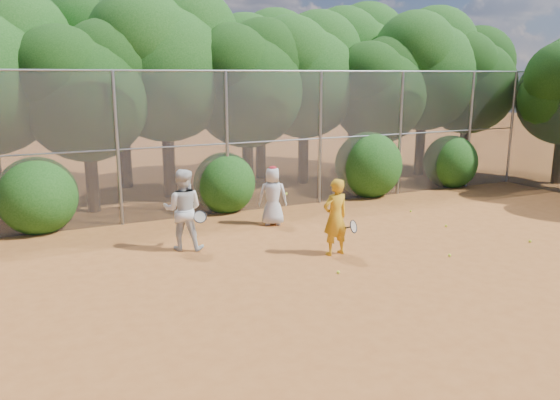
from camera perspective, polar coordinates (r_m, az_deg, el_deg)
ground at (r=11.20m, az=10.22°, el=-7.62°), size 80.00×80.00×0.00m
fence_back at (r=15.81m, az=-2.53°, el=6.26°), size 20.05×0.09×4.03m
tree_2 at (r=16.42m, az=-19.56°, el=11.15°), size 3.99×3.47×5.47m
tree_3 at (r=17.85m, az=-11.85°, el=14.31°), size 4.89×4.26×6.70m
tree_4 at (r=18.03m, az=-3.38°, el=12.51°), size 4.19×3.64×5.73m
tree_5 at (r=19.81m, az=2.63°, el=13.40°), size 4.51×3.92×6.17m
tree_6 at (r=20.26m, az=10.36°, el=11.56°), size 3.86×3.36×5.29m
tree_7 at (r=22.27m, az=14.94°, el=13.54°), size 4.77×4.14×6.53m
tree_8 at (r=23.38m, az=19.19°, el=12.08°), size 4.25×3.70×5.82m
tree_10 at (r=19.81m, az=-16.33°, el=14.59°), size 5.15×4.48×7.06m
tree_11 at (r=20.83m, az=-1.98°, el=13.71°), size 4.64×4.03×6.35m
tree_12 at (r=23.49m, az=7.88°, el=14.36°), size 5.02×4.37×6.88m
bush_0 at (r=15.07m, az=-24.05°, el=0.75°), size 2.00×2.00×2.00m
bush_1 at (r=15.95m, az=-5.83°, el=2.08°), size 1.80×1.80×1.80m
bush_2 at (r=18.17m, az=9.22°, el=3.95°), size 2.20×2.20×2.20m
bush_3 at (r=20.36m, az=17.40°, el=4.06°), size 1.90×1.90×1.90m
player_yellow at (r=12.00m, az=5.81°, el=-1.79°), size 0.84×0.56×1.71m
player_teen at (r=14.36m, az=-0.76°, el=0.45°), size 0.89×0.75×1.58m
player_white at (r=12.48m, az=-10.10°, el=-1.00°), size 1.11×1.02×1.85m
ball_0 at (r=14.94m, az=16.97°, el=-2.60°), size 0.07×0.07×0.07m
ball_1 at (r=12.58m, az=17.30°, el=-5.53°), size 0.07×0.07×0.07m
ball_2 at (r=14.29m, az=24.67°, el=-3.93°), size 0.07×0.07×0.07m
ball_3 at (r=11.08m, az=6.10°, el=-7.51°), size 0.07×0.07×0.07m
ball_4 at (r=16.27m, az=13.50°, el=-1.13°), size 0.07×0.07×0.07m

